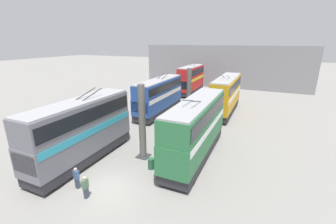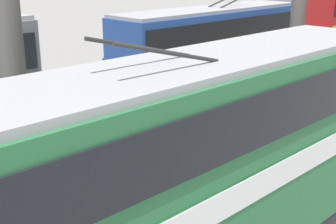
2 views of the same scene
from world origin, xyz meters
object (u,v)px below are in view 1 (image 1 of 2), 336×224
bus_left_near (196,126)px  person_aisle_midway (164,129)px  person_by_right_row (77,177)px  bus_right_mid (159,94)px  bus_right_far (191,78)px  bus_left_far (226,93)px  oil_drum (151,164)px  person_aisle_foreground (85,187)px  bus_right_near (81,128)px  person_by_left_row (163,155)px

bus_left_near → person_aisle_midway: bearing=55.8°
person_by_right_row → bus_right_mid: bearing=-160.4°
bus_right_far → bus_left_far: bearing=-139.5°
person_by_right_row → oil_drum: 5.64m
bus_left_far → person_aisle_midway: (-11.01, 4.49, -2.07)m
person_aisle_foreground → oil_drum: person_aisle_foreground is taller
bus_left_near → person_aisle_midway: size_ratio=6.83×
bus_left_far → person_aisle_midway: 12.07m
bus_right_near → oil_drum: (1.18, -5.86, -2.60)m
bus_right_far → person_by_left_row: bus_right_far is taller
bus_left_near → bus_right_mid: bus_left_near is taller
bus_right_mid → oil_drum: (-13.43, -5.86, -2.35)m
bus_left_near → person_by_right_row: bus_left_near is taller
bus_right_near → person_aisle_foreground: bus_right_near is taller
bus_left_near → oil_drum: 4.99m
person_aisle_foreground → oil_drum: size_ratio=1.80×
bus_left_near → bus_right_far: (24.04, 8.52, 0.08)m
person_by_left_row → person_by_right_row: person_by_left_row is taller
oil_drum → bus_right_near: bearing=101.4°
bus_right_mid → person_by_left_row: size_ratio=6.26×
bus_right_near → person_aisle_foreground: size_ratio=6.34×
bus_left_far → person_by_right_row: (-21.81, 6.22, -2.07)m
bus_left_near → bus_right_near: bearing=118.2°
bus_right_near → person_by_right_row: 4.49m
person_aisle_foreground → person_by_left_row: (5.87, -2.81, 0.06)m
person_by_left_row → person_aisle_foreground: bearing=84.6°
bus_right_far → person_by_right_row: (-31.78, -2.30, -2.18)m
bus_right_far → person_by_right_row: size_ratio=5.71×
bus_left_far → person_aisle_midway: size_ratio=6.70×
person_by_right_row → bus_left_far: bearing=176.3°
bus_right_near → person_aisle_foreground: (-3.72, -3.63, -2.20)m
bus_right_mid → person_aisle_midway: 8.29m
person_aisle_foreground → person_aisle_midway: 11.36m
bus_left_far → person_by_right_row: bus_left_far is taller
bus_left_near → person_aisle_midway: (3.06, 4.49, -2.11)m
person_by_right_row → person_aisle_midway: bearing=-176.9°
bus_left_far → oil_drum: bearing=171.3°
bus_left_far → bus_right_near: (-18.64, 8.52, 0.13)m
person_aisle_midway → oil_drum: bearing=97.7°
bus_right_near → bus_right_mid: 14.61m
person_by_right_row → person_by_left_row: bearing=154.3°
bus_left_near → person_by_left_row: (-2.42, 2.08, -2.05)m
bus_left_near → oil_drum: bearing=141.9°
person_aisle_foreground → oil_drum: (4.90, -2.24, -0.40)m
bus_left_near → person_by_right_row: size_ratio=6.80×
bus_right_mid → person_aisle_foreground: (-18.33, -3.63, -1.95)m
bus_right_near → oil_drum: size_ratio=11.42×
bus_right_far → person_aisle_foreground: bus_right_far is taller
person_aisle_foreground → person_aisle_midway: size_ratio=1.00×
person_aisle_foreground → person_by_right_row: 1.43m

